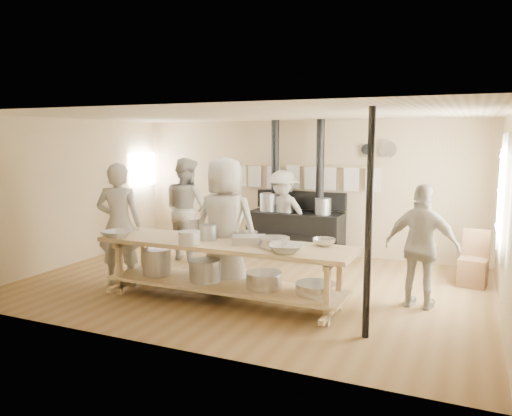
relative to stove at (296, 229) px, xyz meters
The scene contains 24 objects.
ground 2.18m from the stove, 89.82° to the right, with size 7.00×7.00×0.00m, color brown.
room_shell 2.39m from the stove, 89.82° to the right, with size 7.00×7.00×7.00m.
window_right 3.92m from the stove, 23.58° to the right, with size 0.09×1.50×1.65m.
left_opening 3.61m from the stove, behind, with size 0.00×0.90×0.90m.
stove is the anchor object (origin of this frame).
towel_rail 1.07m from the stove, 88.68° to the left, with size 3.00×0.04×0.47m.
back_wall_shelf 2.11m from the stove, 12.13° to the left, with size 0.63×0.14×0.32m.
prep_table 3.02m from the stove, 90.04° to the right, with size 3.60×0.90×0.85m.
support_post 4.11m from the stove, 59.33° to the right, with size 0.08×0.08×2.60m, color black.
cook_far_left 3.47m from the stove, 122.47° to the right, with size 0.69×0.45×1.89m, color #B0AB9C.
cook_left 2.11m from the stove, 148.47° to the right, with size 0.92×0.72×1.90m, color #B0AB9C.
cook_center 2.68m from the stove, 93.53° to the right, with size 0.97×0.63×1.99m, color #B0AB9C.
cook_right 3.33m from the stove, 40.70° to the right, with size 0.98×0.41×1.66m, color #B0AB9C.
cook_by_window 0.40m from the stove, 140.49° to the right, with size 1.07×0.61×1.65m, color #B0AB9C.
chair 3.27m from the stove, 13.90° to the right, with size 0.45×0.45×0.86m.
bowl_white_a 3.71m from the stove, 114.75° to the right, with size 0.39×0.39×0.10m, color silver.
bowl_steel_a 2.72m from the stove, 85.62° to the right, with size 0.31×0.31×0.10m, color silver.
bowl_white_b 3.43m from the stove, 72.91° to the right, with size 0.43×0.43×0.10m, color silver.
bowl_steel_b 3.02m from the stove, 63.70° to the right, with size 0.30×0.30×0.09m, color silver.
roasting_pan 3.01m from the stove, 82.98° to the right, with size 0.45×0.30×0.10m, color #B2B2B7.
mixing_bowl_large 3.16m from the stove, 75.92° to the right, with size 0.40×0.40×0.13m, color silver.
bucket_galv 3.03m from the stove, 94.84° to the right, with size 0.23×0.23×0.22m, color gray.
deep_bowl_enamel 3.39m from the stove, 95.73° to the right, with size 0.29×0.29×0.18m, color silver.
pitcher 2.80m from the stove, 103.53° to the right, with size 0.14×0.14×0.22m, color silver.
Camera 1 is at (3.09, -6.84, 2.26)m, focal length 35.00 mm.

